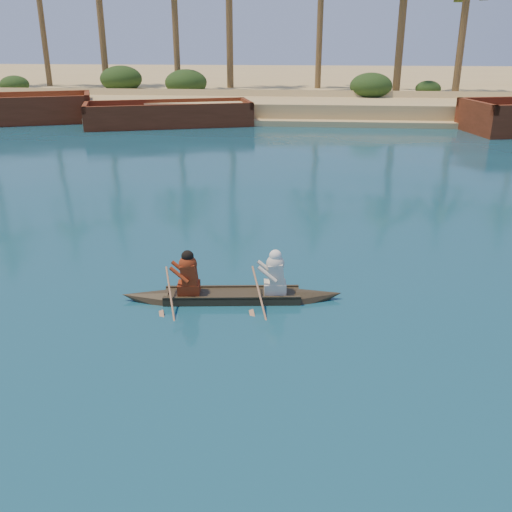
# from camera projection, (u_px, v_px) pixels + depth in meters

# --- Properties ---
(ground) EXTENTS (160.00, 160.00, 0.00)m
(ground) POSITION_uv_depth(u_px,v_px,m) (228.00, 240.00, 16.81)
(ground) COLOR #0B384C
(ground) RESTS_ON ground
(sandy_embankment) EXTENTS (150.00, 51.00, 1.50)m
(sandy_embankment) POSITION_uv_depth(u_px,v_px,m) (288.00, 86.00, 60.11)
(sandy_embankment) COLOR tan
(sandy_embankment) RESTS_ON ground
(palm_grove) EXTENTS (110.00, 14.00, 16.00)m
(palm_grove) POSITION_uv_depth(u_px,v_px,m) (284.00, 3.00, 46.36)
(palm_grove) COLOR #3B5B20
(palm_grove) RESTS_ON ground
(shrub_cluster) EXTENTS (100.00, 6.00, 2.40)m
(shrub_cluster) POSITION_uv_depth(u_px,v_px,m) (281.00, 94.00, 45.59)
(shrub_cluster) COLOR #1F3111
(shrub_cluster) RESTS_ON ground
(canoe) EXTENTS (5.09, 1.20, 1.39)m
(canoe) POSITION_uv_depth(u_px,v_px,m) (232.00, 289.00, 12.95)
(canoe) COLOR #322A1B
(canoe) RESTS_ON ground
(barge_mid) EXTENTS (11.33, 6.61, 1.79)m
(barge_mid) POSITION_uv_depth(u_px,v_px,m) (169.00, 116.00, 37.56)
(barge_mid) COLOR maroon
(barge_mid) RESTS_ON ground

